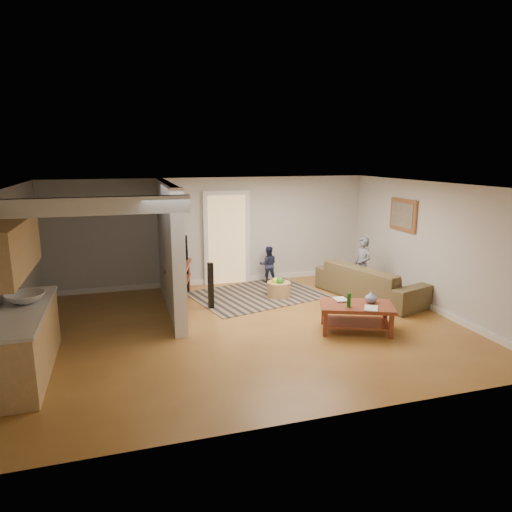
{
  "coord_description": "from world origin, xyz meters",
  "views": [
    {
      "loc": [
        -2.06,
        -7.36,
        3.0
      ],
      "look_at": [
        0.39,
        0.83,
        1.1
      ],
      "focal_mm": 32.0,
      "sensor_mm": 36.0,
      "label": 1
    }
  ],
  "objects_px": {
    "speaker_right": "(186,270)",
    "toddler": "(268,282)",
    "toy_basket": "(279,288)",
    "speaker_left": "(211,286)",
    "coffee_table": "(357,310)",
    "child": "(361,292)",
    "sofa": "(370,298)",
    "tv_console": "(179,267)"
  },
  "relations": [
    {
      "from": "tv_console",
      "to": "speaker_left",
      "type": "xyz_separation_m",
      "value": [
        0.5,
        -0.86,
        -0.21
      ]
    },
    {
      "from": "tv_console",
      "to": "speaker_right",
      "type": "relative_size",
      "value": 1.27
    },
    {
      "from": "speaker_left",
      "to": "child",
      "type": "relative_size",
      "value": 0.76
    },
    {
      "from": "toy_basket",
      "to": "speaker_left",
      "type": "bearing_deg",
      "value": -167.61
    },
    {
      "from": "tv_console",
      "to": "toy_basket",
      "type": "height_order",
      "value": "tv_console"
    },
    {
      "from": "speaker_right",
      "to": "toddler",
      "type": "relative_size",
      "value": 1.12
    },
    {
      "from": "coffee_table",
      "to": "toy_basket",
      "type": "bearing_deg",
      "value": 106.32
    },
    {
      "from": "tv_console",
      "to": "toddler",
      "type": "distance_m",
      "value": 2.38
    },
    {
      "from": "tv_console",
      "to": "speaker_left",
      "type": "bearing_deg",
      "value": -45.05
    },
    {
      "from": "coffee_table",
      "to": "tv_console",
      "type": "distance_m",
      "value": 3.86
    },
    {
      "from": "tv_console",
      "to": "toy_basket",
      "type": "bearing_deg",
      "value": 0.44
    },
    {
      "from": "tv_console",
      "to": "toddler",
      "type": "relative_size",
      "value": 1.43
    },
    {
      "from": "coffee_table",
      "to": "toy_basket",
      "type": "height_order",
      "value": "coffee_table"
    },
    {
      "from": "coffee_table",
      "to": "tv_console",
      "type": "xyz_separation_m",
      "value": [
        -2.7,
        2.74,
        0.3
      ]
    },
    {
      "from": "sofa",
      "to": "child",
      "type": "relative_size",
      "value": 1.98
    },
    {
      "from": "toddler",
      "to": "sofa",
      "type": "bearing_deg",
      "value": 147.52
    },
    {
      "from": "tv_console",
      "to": "toy_basket",
      "type": "relative_size",
      "value": 2.49
    },
    {
      "from": "speaker_right",
      "to": "toddler",
      "type": "height_order",
      "value": "speaker_right"
    },
    {
      "from": "coffee_table",
      "to": "child",
      "type": "xyz_separation_m",
      "value": [
        1.23,
        2.04,
        -0.38
      ]
    },
    {
      "from": "coffee_table",
      "to": "toddler",
      "type": "xyz_separation_m",
      "value": [
        -0.52,
        3.39,
        -0.38
      ]
    },
    {
      "from": "sofa",
      "to": "child",
      "type": "height_order",
      "value": "child"
    },
    {
      "from": "sofa",
      "to": "coffee_table",
      "type": "xyz_separation_m",
      "value": [
        -1.21,
        -1.61,
        0.38
      ]
    },
    {
      "from": "coffee_table",
      "to": "toddler",
      "type": "height_order",
      "value": "coffee_table"
    },
    {
      "from": "coffee_table",
      "to": "toy_basket",
      "type": "xyz_separation_m",
      "value": [
        -0.65,
        2.23,
        -0.19
      ]
    },
    {
      "from": "coffee_table",
      "to": "child",
      "type": "bearing_deg",
      "value": 58.81
    },
    {
      "from": "sofa",
      "to": "toy_basket",
      "type": "bearing_deg",
      "value": 54.15
    },
    {
      "from": "tv_console",
      "to": "speaker_left",
      "type": "relative_size",
      "value": 1.33
    },
    {
      "from": "tv_console",
      "to": "toddler",
      "type": "height_order",
      "value": "tv_console"
    },
    {
      "from": "coffee_table",
      "to": "tv_console",
      "type": "bearing_deg",
      "value": 134.59
    },
    {
      "from": "speaker_left",
      "to": "child",
      "type": "distance_m",
      "value": 3.47
    },
    {
      "from": "toy_basket",
      "to": "child",
      "type": "relative_size",
      "value": 0.4
    },
    {
      "from": "tv_console",
      "to": "coffee_table",
      "type": "bearing_deg",
      "value": -30.88
    },
    {
      "from": "speaker_right",
      "to": "child",
      "type": "height_order",
      "value": "speaker_right"
    },
    {
      "from": "sofa",
      "to": "tv_console",
      "type": "relative_size",
      "value": 1.96
    },
    {
      "from": "speaker_left",
      "to": "toddler",
      "type": "bearing_deg",
      "value": 28.93
    },
    {
      "from": "tv_console",
      "to": "speaker_right",
      "type": "xyz_separation_m",
      "value": [
        0.2,
        0.45,
        -0.18
      ]
    },
    {
      "from": "sofa",
      "to": "coffee_table",
      "type": "bearing_deg",
      "value": 125.71
    },
    {
      "from": "sofa",
      "to": "toddler",
      "type": "bearing_deg",
      "value": 26.58
    },
    {
      "from": "sofa",
      "to": "coffee_table",
      "type": "distance_m",
      "value": 2.05
    },
    {
      "from": "speaker_left",
      "to": "toy_basket",
      "type": "relative_size",
      "value": 1.87
    },
    {
      "from": "coffee_table",
      "to": "toy_basket",
      "type": "distance_m",
      "value": 2.33
    },
    {
      "from": "coffee_table",
      "to": "speaker_left",
      "type": "bearing_deg",
      "value": 139.39
    }
  ]
}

